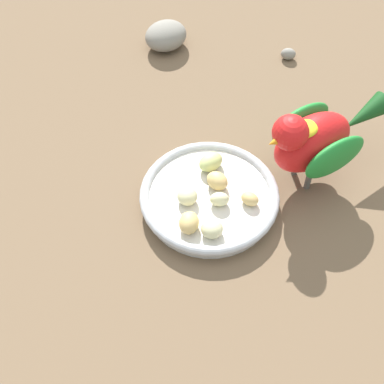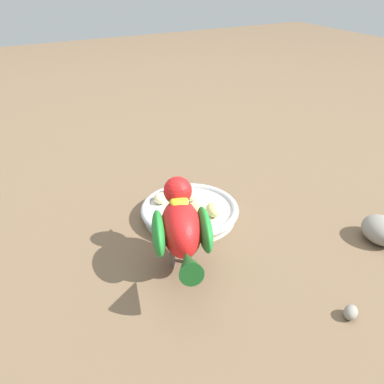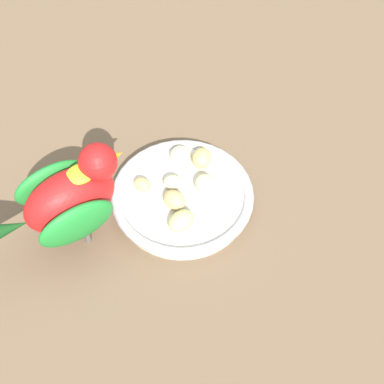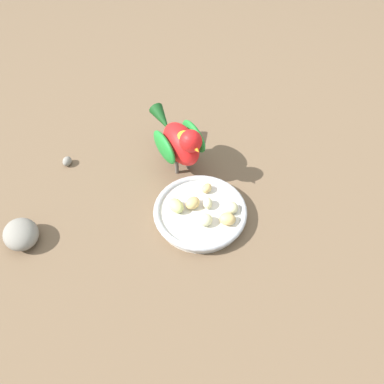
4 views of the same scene
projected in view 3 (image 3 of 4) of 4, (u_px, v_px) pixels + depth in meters
name	position (u px, v px, depth m)	size (l,w,h in m)	color
ground_plane	(195.00, 200.00, 0.79)	(4.00, 4.00, 0.00)	brown
feeding_bowl	(183.00, 197.00, 0.77)	(0.19, 0.19, 0.03)	beige
apple_piece_0	(174.00, 200.00, 0.75)	(0.03, 0.03, 0.02)	tan
apple_piece_1	(180.00, 154.00, 0.80)	(0.03, 0.03, 0.02)	beige
apple_piece_2	(173.00, 182.00, 0.77)	(0.03, 0.02, 0.02)	beige
apple_piece_3	(205.00, 183.00, 0.77)	(0.03, 0.03, 0.02)	beige
apple_piece_4	(181.00, 221.00, 0.73)	(0.04, 0.03, 0.02)	#C6D17A
apple_piece_5	(142.00, 184.00, 0.77)	(0.02, 0.02, 0.02)	tan
apple_piece_6	(202.00, 158.00, 0.79)	(0.03, 0.03, 0.02)	tan
parrot	(66.00, 199.00, 0.69)	(0.12, 0.20, 0.14)	#59544C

